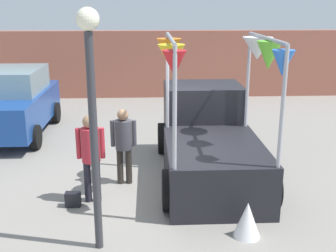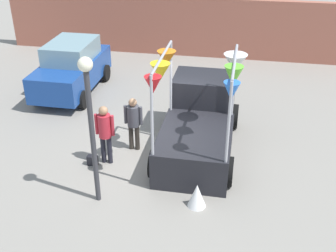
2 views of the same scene
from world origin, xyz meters
name	(u,v)px [view 1 (image 1 of 2)]	position (x,y,z in m)	size (l,w,h in m)	color
ground_plane	(169,185)	(0.00, 0.00, 0.00)	(60.00, 60.00, 0.00)	gray
vendor_truck	(208,135)	(0.88, 0.67, 0.87)	(2.47, 4.06, 3.07)	black
parked_car	(15,102)	(-4.18, 3.69, 0.94)	(1.88, 4.00, 1.88)	navy
person_customer	(91,150)	(-1.50, -0.66, 1.03)	(0.53, 0.34, 1.70)	black
person_vendor	(124,140)	(-0.93, 0.15, 0.96)	(0.53, 0.34, 1.60)	#2D2823
handbag	(73,199)	(-1.85, -0.86, 0.14)	(0.28, 0.16, 0.28)	black
street_lamp	(92,98)	(-1.21, -2.24, 2.38)	(0.32, 0.32, 3.61)	#333338
brick_boundary_wall	(158,64)	(0.00, 8.53, 1.30)	(18.00, 0.36, 2.60)	#9E5947
folded_kite_bundle_white	(247,220)	(1.15, -2.05, 0.30)	(0.44, 0.44, 0.60)	white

